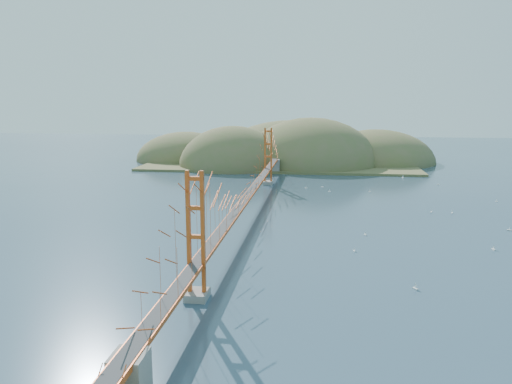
# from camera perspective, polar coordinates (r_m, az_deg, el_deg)

# --- Properties ---
(ground) EXTENTS (320.00, 320.00, 0.00)m
(ground) POSITION_cam_1_polar(r_m,az_deg,el_deg) (74.37, -1.09, -3.10)
(ground) COLOR #2C4358
(ground) RESTS_ON ground
(bridge) EXTENTS (2.20, 94.40, 12.00)m
(bridge) POSITION_cam_1_polar(r_m,az_deg,el_deg) (73.18, -1.09, 2.27)
(bridge) COLOR gray
(bridge) RESTS_ON ground
(far_headlands) EXTENTS (84.00, 58.00, 25.00)m
(far_headlands) POSITION_cam_1_polar(r_m,az_deg,el_deg) (141.29, 3.94, 3.55)
(far_headlands) COLOR brown
(far_headlands) RESTS_ON ground
(sailboat_5) EXTENTS (0.58, 0.63, 0.71)m
(sailboat_5) POSITION_cam_1_polar(r_m,az_deg,el_deg) (66.04, 25.52, -5.86)
(sailboat_5) COLOR white
(sailboat_5) RESTS_ON ground
(sailboat_16) EXTENTS (0.53, 0.53, 0.59)m
(sailboat_16) POSITION_cam_1_polar(r_m,az_deg,el_deg) (96.41, 8.40, 0.11)
(sailboat_16) COLOR white
(sailboat_16) RESTS_ON ground
(sailboat_7) EXTENTS (0.49, 0.40, 0.57)m
(sailboat_7) POSITION_cam_1_polar(r_m,az_deg,el_deg) (97.69, 12.88, 0.09)
(sailboat_7) COLOR white
(sailboat_7) RESTS_ON ground
(sailboat_14) EXTENTS (0.53, 0.56, 0.63)m
(sailboat_14) POSITION_cam_1_polar(r_m,az_deg,el_deg) (83.14, 19.40, -2.13)
(sailboat_14) COLOR white
(sailboat_14) RESTS_ON ground
(sailboat_17) EXTENTS (0.49, 0.40, 0.56)m
(sailboat_17) POSITION_cam_1_polar(r_m,az_deg,el_deg) (109.60, 20.09, 0.85)
(sailboat_17) COLOR white
(sailboat_17) RESTS_ON ground
(sailboat_10) EXTENTS (0.66, 0.66, 0.70)m
(sailboat_10) POSITION_cam_1_polar(r_m,az_deg,el_deg) (50.35, 17.76, -10.38)
(sailboat_10) COLOR white
(sailboat_10) RESTS_ON ground
(sailboat_2) EXTENTS (0.61, 0.57, 0.68)m
(sailboat_2) POSITION_cam_1_polar(r_m,az_deg,el_deg) (76.32, 26.98, -3.83)
(sailboat_2) COLOR white
(sailboat_2) RESTS_ON ground
(sailboat_4) EXTENTS (0.49, 0.55, 0.62)m
(sailboat_4) POSITION_cam_1_polar(r_m,az_deg,el_deg) (83.73, 21.51, -2.18)
(sailboat_4) COLOR white
(sailboat_4) RESTS_ON ground
(sailboat_0) EXTENTS (0.51, 0.51, 0.57)m
(sailboat_0) POSITION_cam_1_polar(r_m,az_deg,el_deg) (60.24, 11.17, -6.55)
(sailboat_0) COLOR white
(sailboat_0) RESTS_ON ground
(sailboat_12) EXTENTS (0.53, 0.52, 0.60)m
(sailboat_12) POSITION_cam_1_polar(r_m,az_deg,el_deg) (99.51, 5.76, 0.50)
(sailboat_12) COLOR white
(sailboat_12) RESTS_ON ground
(sailboat_3) EXTENTS (0.49, 0.40, 0.58)m
(sailboat_3) POSITION_cam_1_polar(r_m,az_deg,el_deg) (101.29, 7.58, 0.65)
(sailboat_3) COLOR white
(sailboat_3) RESTS_ON ground
(sailboat_1) EXTENTS (0.52, 0.52, 0.59)m
(sailboat_1) POSITION_cam_1_polar(r_m,az_deg,el_deg) (67.36, 12.39, -4.73)
(sailboat_1) COLOR white
(sailboat_1) RESTS_ON ground
(sailboat_8) EXTENTS (0.49, 0.47, 0.55)m
(sailboat_8) POSITION_cam_1_polar(r_m,az_deg,el_deg) (95.78, 25.78, -0.95)
(sailboat_8) COLOR white
(sailboat_8) RESTS_ON ground
(sailboat_15) EXTENTS (0.60, 0.64, 0.72)m
(sailboat_15) POSITION_cam_1_polar(r_m,az_deg,el_deg) (116.20, 16.44, 1.62)
(sailboat_15) COLOR white
(sailboat_15) RESTS_ON ground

